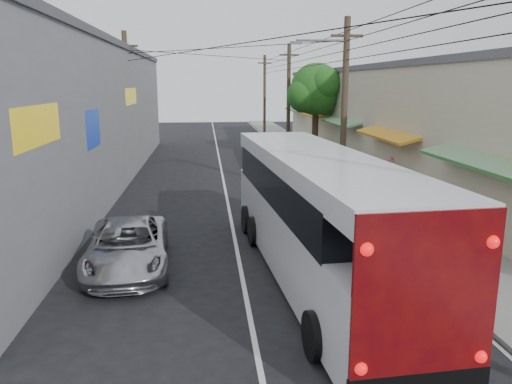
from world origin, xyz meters
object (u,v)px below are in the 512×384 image
at_px(parked_suv, 307,164).
at_px(parked_car_far, 277,146).
at_px(coach_bus, 315,213).
at_px(parked_car_mid, 274,148).
at_px(jeepney, 128,246).
at_px(pedestrian_far, 354,174).
at_px(pedestrian_near, 389,175).

xyz_separation_m(parked_suv, parked_car_far, (-0.36, 9.00, -0.12)).
relative_size(coach_bus, parked_car_mid, 2.53).
bearing_deg(jeepney, parked_car_far, 66.70).
relative_size(coach_bus, parked_car_far, 2.62).
distance_m(parked_car_far, pedestrian_far, 12.55).
relative_size(parked_car_far, pedestrian_near, 2.58).
distance_m(parked_suv, pedestrian_near, 5.45).
height_order(jeepney, pedestrian_far, pedestrian_far).
bearing_deg(coach_bus, parked_car_mid, 81.18).
relative_size(parked_car_mid, parked_car_far, 1.03).
height_order(coach_bus, parked_car_mid, coach_bus).
relative_size(parked_suv, parked_car_mid, 1.27).
height_order(coach_bus, parked_car_far, coach_bus).
bearing_deg(pedestrian_far, jeepney, 80.18).
distance_m(jeepney, parked_suv, 15.08).
distance_m(jeepney, parked_car_far, 23.14).
xyz_separation_m(pedestrian_near, pedestrian_far, (-1.36, 1.16, -0.12)).
distance_m(coach_bus, pedestrian_near, 10.92).
bearing_deg(pedestrian_near, parked_suv, -50.36).
xyz_separation_m(parked_car_far, pedestrian_far, (2.00, -12.39, 0.13)).
height_order(parked_suv, pedestrian_near, pedestrian_near).
xyz_separation_m(parked_suv, pedestrian_near, (3.00, -4.55, 0.13)).
height_order(parked_car_mid, pedestrian_near, pedestrian_near).
height_order(parked_suv, parked_car_mid, parked_suv).
height_order(coach_bus, pedestrian_near, coach_bus).
relative_size(coach_bus, jeepney, 2.46).
height_order(coach_bus, jeepney, coach_bus).
height_order(parked_car_far, pedestrian_near, pedestrian_near).
distance_m(parked_suv, parked_car_far, 9.01).
bearing_deg(pedestrian_near, coach_bus, 65.35).
height_order(jeepney, pedestrian_near, pedestrian_near).
height_order(parked_suv, pedestrian_far, parked_suv).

